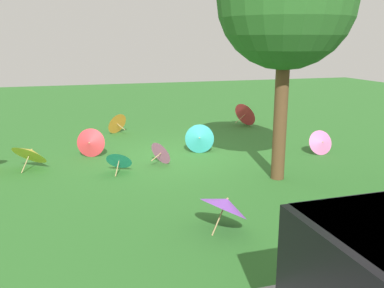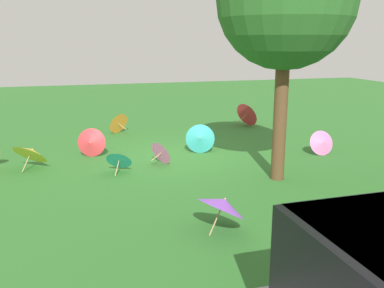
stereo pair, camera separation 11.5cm
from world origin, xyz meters
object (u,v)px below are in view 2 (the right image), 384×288
parasol_pink_1 (162,152)px  parasol_orange_0 (118,123)px  shade_tree (286,0)px  parasol_pink_0 (323,143)px  parasol_yellow_2 (31,152)px  parasol_purple_0 (223,204)px  parasol_red_2 (91,143)px  parasol_teal_1 (200,138)px  parasol_teal_0 (119,159)px  parasol_red_0 (248,113)px

parasol_pink_1 → parasol_orange_0: 4.02m
shade_tree → parasol_pink_0: size_ratio=7.64×
parasol_orange_0 → parasol_yellow_2: parasol_yellow_2 is taller
parasol_purple_0 → parasol_orange_0: bearing=-83.9°
shade_tree → parasol_pink_1: bearing=-39.2°
parasol_orange_0 → parasol_red_2: bearing=69.9°
shade_tree → parasol_purple_0: 4.58m
parasol_teal_1 → parasol_yellow_2: bearing=4.4°
parasol_teal_0 → parasol_yellow_2: 2.21m
parasol_orange_0 → parasol_teal_1: 3.71m
parasol_red_2 → parasol_orange_0: bearing=-110.1°
parasol_red_0 → parasol_teal_0: bearing=39.9°
parasol_purple_0 → parasol_orange_0: parasol_purple_0 is taller
parasol_teal_0 → parasol_pink_0: bearing=-179.8°
parasol_teal_0 → parasol_teal_1: size_ratio=0.84×
parasol_pink_1 → parasol_purple_0: bearing=92.1°
parasol_red_0 → parasol_pink_0: bearing=94.4°
parasol_pink_1 → parasol_yellow_2: 3.20m
parasol_purple_0 → parasol_red_2: bearing=-70.6°
parasol_purple_0 → parasol_red_2: (1.86, -5.28, -0.09)m
parasol_purple_0 → parasol_red_2: size_ratio=1.30×
parasol_orange_0 → shade_tree: bearing=117.1°
parasol_pink_1 → parasol_teal_1: 1.49m
parasol_red_0 → parasol_orange_0: bearing=0.3°
parasol_pink_1 → parasol_teal_1: (-1.25, -0.81, 0.10)m
parasol_pink_1 → parasol_orange_0: (0.70, -3.96, 0.05)m
parasol_purple_0 → parasol_pink_1: 4.08m
parasol_purple_0 → parasol_yellow_2: bearing=-53.9°
parasol_pink_1 → parasol_teal_0: bearing=18.2°
parasol_pink_1 → parasol_teal_1: bearing=-147.2°
parasol_pink_1 → shade_tree: bearing=140.8°
parasol_red_2 → parasol_teal_0: parasol_red_2 is taller
parasol_red_2 → parasol_orange_0: 2.93m
shade_tree → parasol_red_0: bearing=-107.1°
parasol_purple_0 → parasol_orange_0: size_ratio=1.31×
parasol_red_0 → parasol_pink_0: (-0.33, 4.33, -0.11)m
parasol_teal_1 → parasol_red_2: bearing=-7.6°
parasol_purple_0 → parasol_teal_1: parasol_teal_1 is taller
parasol_red_0 → parasol_teal_1: bearing=48.3°
parasol_pink_1 → parasol_teal_0: size_ratio=0.95×
shade_tree → parasol_red_2: bearing=-37.5°
parasol_orange_0 → parasol_red_0: bearing=-179.7°
parasol_purple_0 → parasol_pink_0: 5.66m
shade_tree → parasol_pink_0: bearing=-144.7°
parasol_red_0 → parasol_pink_1: parasol_red_0 is taller
parasol_teal_1 → parasol_red_0: bearing=-131.7°
parasol_red_2 → parasol_orange_0: (-1.01, -2.76, -0.03)m
parasol_pink_0 → parasol_teal_0: (5.53, 0.02, -0.02)m
parasol_teal_1 → parasol_yellow_2: size_ratio=0.80×
shade_tree → parasol_purple_0: shade_tree is taller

